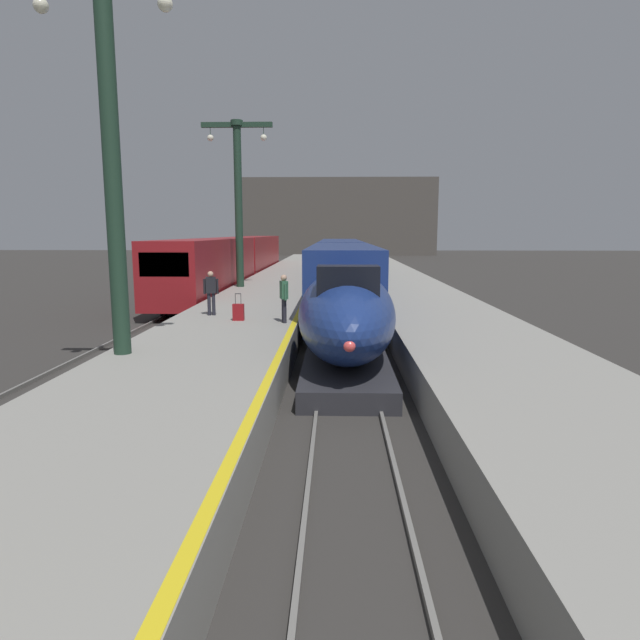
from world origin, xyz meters
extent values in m
cube|color=gray|center=(-4.05, 24.75, 0.53)|extent=(4.80, 110.00, 1.05)
cube|color=gray|center=(4.05, 24.75, 0.53)|extent=(4.80, 110.00, 1.05)
cube|color=yellow|center=(-1.77, 24.75, 1.05)|extent=(0.20, 107.80, 0.01)
cube|color=slate|center=(-0.75, 27.50, 0.06)|extent=(0.08, 110.00, 0.12)
cube|color=slate|center=(0.75, 27.50, 0.06)|extent=(0.08, 110.00, 0.12)
cube|color=slate|center=(-8.85, 27.50, 0.06)|extent=(0.08, 110.00, 0.12)
cube|color=slate|center=(-7.35, 27.50, 0.06)|extent=(0.08, 110.00, 0.12)
ellipsoid|color=navy|center=(0.00, 15.79, 1.83)|extent=(2.78, 8.08, 2.56)
cube|color=#28282D|center=(0.00, 15.39, 0.28)|extent=(2.46, 6.86, 0.55)
cube|color=black|center=(0.00, 13.98, 2.90)|extent=(1.59, 1.00, 0.90)
sphere|color=#F24C4C|center=(0.00, 11.84, 1.68)|extent=(0.28, 0.28, 0.28)
cube|color=navy|center=(0.00, 25.22, 2.08)|extent=(2.90, 14.00, 3.05)
cube|color=black|center=(-1.42, 25.22, 2.62)|extent=(0.04, 11.90, 0.80)
cube|color=black|center=(1.42, 25.22, 2.62)|extent=(0.04, 11.90, 0.80)
cube|color=silver|center=(0.00, 25.22, 0.80)|extent=(2.92, 13.30, 0.24)
cube|color=black|center=(0.00, 20.74, 0.28)|extent=(2.03, 2.20, 0.56)
cube|color=black|center=(0.00, 29.70, 0.28)|extent=(2.03, 2.20, 0.56)
cube|color=navy|center=(0.00, 41.82, 2.08)|extent=(2.90, 18.00, 3.05)
cube|color=black|center=(-1.42, 41.82, 2.62)|extent=(0.04, 15.84, 0.80)
cube|color=black|center=(1.42, 41.82, 2.62)|extent=(0.04, 15.84, 0.80)
cube|color=black|center=(0.00, 35.70, 0.28)|extent=(2.03, 2.20, 0.56)
cube|color=black|center=(0.00, 47.94, 0.28)|extent=(2.03, 2.20, 0.56)
cube|color=maroon|center=(-8.10, 33.48, 2.15)|extent=(2.85, 18.00, 3.30)
cube|color=black|center=(-8.10, 24.52, 2.75)|extent=(2.28, 0.08, 1.10)
cube|color=black|center=(-9.49, 33.48, 2.65)|extent=(0.04, 15.30, 0.90)
cube|color=black|center=(-6.71, 33.48, 2.65)|extent=(0.04, 15.30, 0.90)
cube|color=black|center=(-8.10, 27.72, 0.26)|extent=(2.00, 2.00, 0.52)
cube|color=black|center=(-8.10, 39.24, 0.26)|extent=(2.00, 2.00, 0.52)
cube|color=maroon|center=(-8.10, 52.08, 2.15)|extent=(2.85, 18.00, 3.30)
cylinder|color=#1E3828|center=(-5.90, 13.73, 5.78)|extent=(0.44, 0.44, 9.46)
sphere|color=#EFEACC|center=(-7.40, 13.73, 9.56)|extent=(0.36, 0.36, 0.36)
sphere|color=#EFEACC|center=(-4.40, 13.73, 9.56)|extent=(0.36, 0.36, 0.36)
cylinder|color=#1E3828|center=(-5.90, 31.69, 5.72)|extent=(0.44, 0.44, 9.34)
cylinder|color=#1E3828|center=(-5.90, 31.69, 10.24)|extent=(0.68, 0.68, 0.30)
cube|color=#1E3828|center=(-5.90, 31.69, 10.14)|extent=(4.00, 0.24, 0.28)
cylinder|color=#1E3828|center=(-7.40, 31.69, 9.79)|extent=(0.03, 0.03, 0.60)
sphere|color=#EFEACC|center=(-7.40, 31.69, 9.44)|extent=(0.36, 0.36, 0.36)
cylinder|color=#1E3828|center=(-4.40, 31.69, 9.79)|extent=(0.03, 0.03, 0.60)
sphere|color=#EFEACC|center=(-4.40, 31.69, 9.44)|extent=(0.36, 0.36, 0.36)
cylinder|color=#23232D|center=(-2.10, 18.74, 1.48)|extent=(0.13, 0.13, 0.85)
cylinder|color=#23232D|center=(-2.15, 18.91, 1.48)|extent=(0.13, 0.13, 0.85)
cube|color=#336647|center=(-2.12, 18.83, 2.21)|extent=(0.33, 0.43, 0.62)
cylinder|color=#336647|center=(-2.05, 18.60, 2.16)|extent=(0.09, 0.09, 0.58)
cylinder|color=#336647|center=(-2.20, 19.05, 2.16)|extent=(0.09, 0.09, 0.58)
sphere|color=tan|center=(-2.12, 18.83, 2.63)|extent=(0.22, 0.22, 0.22)
cylinder|color=#23232D|center=(-4.99, 20.51, 1.48)|extent=(0.13, 0.13, 0.85)
cylinder|color=#23232D|center=(-5.15, 20.47, 1.48)|extent=(0.13, 0.13, 0.85)
cube|color=black|center=(-5.07, 20.49, 2.21)|extent=(0.41, 0.29, 0.62)
cylinder|color=black|center=(-4.83, 20.54, 2.16)|extent=(0.09, 0.09, 0.58)
cylinder|color=black|center=(-5.31, 20.45, 2.16)|extent=(0.09, 0.09, 0.58)
sphere|color=tan|center=(-5.07, 20.49, 2.63)|extent=(0.22, 0.22, 0.22)
cube|color=maroon|center=(-3.82, 19.27, 1.35)|extent=(0.40, 0.22, 0.60)
cylinder|color=#262628|center=(-3.92, 19.27, 1.83)|extent=(0.02, 0.02, 0.36)
cylinder|color=#262628|center=(-3.72, 19.27, 1.83)|extent=(0.02, 0.02, 0.36)
cube|color=#262628|center=(-3.82, 19.27, 2.02)|extent=(0.22, 0.03, 0.02)
cube|color=#4C4742|center=(0.00, 102.00, 7.00)|extent=(36.00, 2.00, 14.00)
camera|label=1|loc=(-0.31, -0.24, 4.20)|focal=30.89mm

